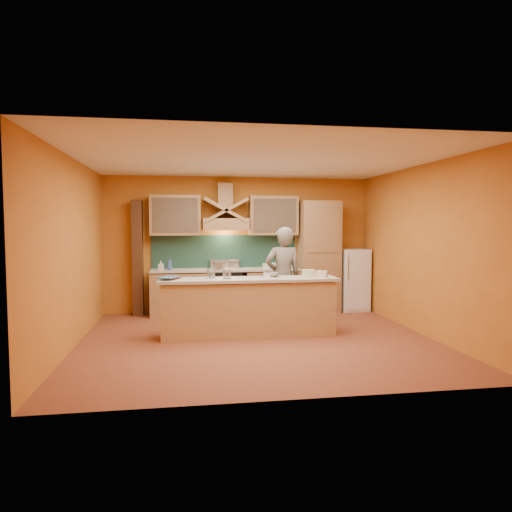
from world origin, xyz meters
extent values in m
cube|color=brown|center=(0.00, 0.00, 0.00)|extent=(5.50, 5.00, 0.01)
cube|color=white|center=(0.00, 0.00, 2.80)|extent=(5.50, 5.00, 0.01)
cube|color=orange|center=(0.00, 2.50, 1.40)|extent=(5.50, 0.02, 2.80)
cube|color=orange|center=(0.00, -2.50, 1.40)|extent=(5.50, 0.02, 2.80)
cube|color=orange|center=(-2.75, 0.00, 1.40)|extent=(0.02, 5.00, 2.80)
cube|color=orange|center=(2.75, 0.00, 1.40)|extent=(0.02, 5.00, 2.80)
cube|color=#A4774B|center=(-1.25, 2.20, 0.43)|extent=(1.10, 0.60, 0.86)
cube|color=#A4774B|center=(0.65, 2.20, 0.43)|extent=(1.10, 0.60, 0.86)
cube|color=#BDB3A0|center=(-0.30, 2.20, 0.90)|extent=(3.00, 0.62, 0.04)
cube|color=black|center=(-0.30, 2.20, 0.45)|extent=(0.60, 0.58, 0.90)
cube|color=#19372E|center=(-0.30, 2.48, 1.25)|extent=(3.00, 0.03, 0.70)
cube|color=#A4774B|center=(-0.30, 2.25, 1.82)|extent=(0.92, 0.50, 0.24)
cube|color=#A4774B|center=(-0.30, 2.35, 2.40)|extent=(0.30, 0.30, 0.50)
cube|color=#A4774B|center=(-1.30, 2.33, 2.00)|extent=(1.00, 0.35, 0.80)
cube|color=#A4774B|center=(0.70, 2.33, 2.00)|extent=(1.00, 0.35, 0.80)
cube|color=#A4774B|center=(1.65, 2.20, 1.15)|extent=(0.80, 0.60, 2.30)
cube|color=white|center=(2.40, 2.20, 0.65)|extent=(0.58, 0.60, 1.30)
cube|color=#472816|center=(-2.05, 2.35, 1.15)|extent=(0.20, 0.30, 2.30)
cube|color=tan|center=(-0.10, 0.30, 0.44)|extent=(2.80, 0.55, 0.88)
cube|color=#BDB3A0|center=(-0.10, 0.30, 0.92)|extent=(2.90, 0.62, 0.05)
imported|color=#70665B|center=(0.60, 0.88, 0.89)|extent=(0.66, 0.44, 1.77)
cylinder|color=silver|center=(-0.45, 2.08, 0.98)|extent=(0.28, 0.28, 0.16)
cylinder|color=silver|center=(-0.12, 2.32, 0.97)|extent=(0.29, 0.29, 0.14)
imported|color=silver|center=(-1.58, 2.08, 1.01)|extent=(0.11, 0.11, 0.19)
imported|color=#344F8F|center=(-1.42, 2.12, 1.05)|extent=(0.10, 0.10, 0.25)
imported|color=silver|center=(0.95, 2.13, 0.95)|extent=(0.22, 0.22, 0.06)
cube|color=silver|center=(0.63, 2.07, 0.98)|extent=(0.38, 0.35, 0.11)
imported|color=#A9403C|center=(-1.43, 0.35, 0.96)|extent=(0.34, 0.35, 0.03)
imported|color=#3A6480|center=(-1.48, 0.34, 0.98)|extent=(0.37, 0.40, 0.02)
cylinder|color=white|center=(-0.70, 0.42, 1.02)|extent=(0.14, 0.14, 0.15)
cylinder|color=silver|center=(-0.45, 0.32, 1.01)|extent=(0.16, 0.16, 0.13)
cube|color=white|center=(0.21, 0.34, 0.99)|extent=(0.11, 0.11, 0.09)
imported|color=silver|center=(0.29, 0.42, 0.98)|extent=(0.35, 0.35, 0.07)
cube|color=beige|center=(0.25, 0.11, 0.95)|extent=(0.24, 0.20, 0.01)
cube|color=beige|center=(0.90, 0.28, 1.01)|extent=(0.20, 0.17, 0.12)
cube|color=beige|center=(1.11, 0.23, 1.00)|extent=(0.22, 0.21, 0.11)
camera|label=1|loc=(-1.12, -6.99, 1.80)|focal=32.00mm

